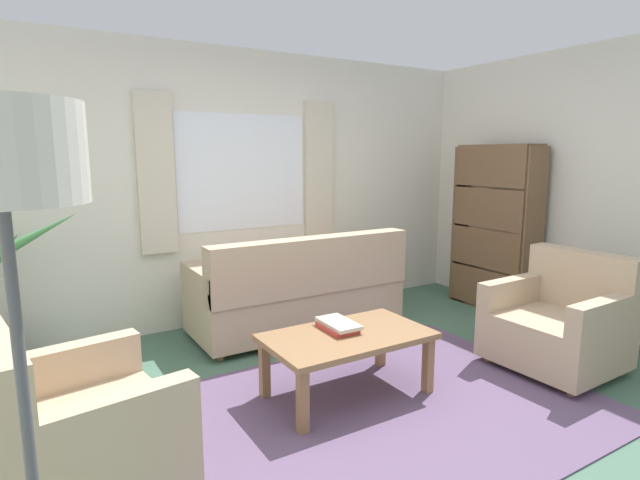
% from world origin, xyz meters
% --- Properties ---
extents(ground_plane, '(6.24, 6.24, 0.00)m').
position_xyz_m(ground_plane, '(0.00, 0.00, 0.00)').
color(ground_plane, '#476B56').
extents(wall_back, '(5.32, 0.12, 2.60)m').
position_xyz_m(wall_back, '(0.00, 2.26, 1.30)').
color(wall_back, silver).
rests_on(wall_back, ground_plane).
extents(wall_right, '(0.12, 4.40, 2.60)m').
position_xyz_m(wall_right, '(2.66, 0.00, 1.30)').
color(wall_right, silver).
rests_on(wall_right, ground_plane).
extents(window_with_curtains, '(1.98, 0.07, 1.40)m').
position_xyz_m(window_with_curtains, '(0.00, 2.18, 1.45)').
color(window_with_curtains, white).
extents(area_rug, '(2.76, 2.05, 0.01)m').
position_xyz_m(area_rug, '(0.00, 0.00, 0.01)').
color(area_rug, '#604C6B').
rests_on(area_rug, ground_plane).
extents(couch, '(1.90, 0.82, 0.92)m').
position_xyz_m(couch, '(0.25, 1.54, 0.37)').
color(couch, tan).
rests_on(couch, ground_plane).
extents(armchair_left, '(0.94, 0.95, 0.88)m').
position_xyz_m(armchair_left, '(-1.78, 0.08, 0.35)').
color(armchair_left, tan).
rests_on(armchair_left, ground_plane).
extents(armchair_right, '(0.84, 0.86, 0.88)m').
position_xyz_m(armchair_right, '(1.57, -0.17, 0.35)').
color(armchair_right, tan).
rests_on(armchair_right, ground_plane).
extents(coffee_table, '(1.10, 0.64, 0.44)m').
position_xyz_m(coffee_table, '(-0.08, 0.29, 0.38)').
color(coffee_table, olive).
rests_on(coffee_table, ground_plane).
extents(book_stack_on_table, '(0.21, 0.34, 0.06)m').
position_xyz_m(book_stack_on_table, '(-0.09, 0.38, 0.47)').
color(book_stack_on_table, '#B23833').
rests_on(book_stack_on_table, coffee_table).
extents(bookshelf, '(0.30, 0.94, 1.72)m').
position_xyz_m(bookshelf, '(2.35, 1.13, 0.78)').
color(bookshelf, brown).
rests_on(bookshelf, ground_plane).
extents(standing_lamp, '(0.38, 0.38, 1.74)m').
position_xyz_m(standing_lamp, '(-1.92, -0.95, 1.50)').
color(standing_lamp, '#4C4C51').
rests_on(standing_lamp, ground_plane).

